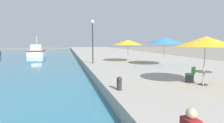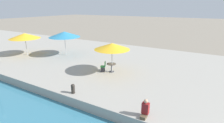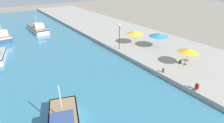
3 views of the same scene
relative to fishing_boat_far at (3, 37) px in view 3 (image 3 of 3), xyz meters
name	(u,v)px [view 3 (image 3 of 3)]	position (x,y,z in m)	size (l,w,h in m)	color
quay_promenade	(109,29)	(24.02, -5.57, -0.55)	(16.00, 90.00, 0.69)	#A39E93
fishing_boat_far	(3,37)	(0.00, 0.00, 0.00)	(3.03, 6.34, 4.35)	navy
fishing_boat_distant	(38,28)	(7.99, 3.35, -0.04)	(3.37, 9.66, 4.15)	silver
cafe_umbrella_pink	(188,50)	(21.07, -30.67, 2.11)	(2.96, 2.96, 2.58)	#B7B7B7
cafe_umbrella_white	(159,35)	(23.28, -23.15, 2.22)	(3.52, 3.52, 2.74)	#B7B7B7
cafe_umbrella_striped	(135,33)	(21.05, -19.14, 2.04)	(3.40, 3.40, 2.54)	#B7B7B7
cafe_table	(186,61)	(21.19, -30.53, 0.32)	(0.80, 0.80, 0.74)	#333338
cafe_chair_left	(180,61)	(20.87, -29.89, 0.12)	(0.55, 0.56, 0.91)	#2D2D33
person_at_quay	(197,87)	(16.47, -35.30, 0.22)	(0.53, 0.36, 0.98)	brown
mooring_bollard	(163,70)	(16.54, -30.33, 0.14)	(0.26, 0.26, 0.65)	#2D2823
lamppost	(119,32)	(16.89, -19.76, 2.88)	(0.36, 0.36, 4.56)	#232328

